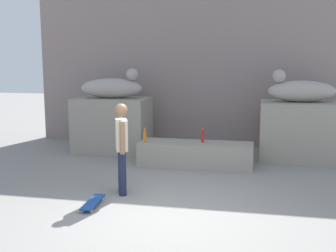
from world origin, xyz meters
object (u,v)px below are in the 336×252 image
object	(u,v)px
skateboard	(93,202)
bottle_orange	(145,136)
skater	(122,145)
bottle_red	(203,137)
statue_reclining_right	(300,90)
statue_reclining_left	(113,87)

from	to	relation	value
skateboard	bottle_orange	bearing A→B (deg)	174.20
skater	bottle_red	size ratio (longest dim) A/B	5.18
statue_reclining_right	skater	world-z (taller)	statue_reclining_right
statue_reclining_left	skateboard	distance (m)	4.57
statue_reclining_right	bottle_red	xyz separation A→B (m)	(-2.21, -1.03, -1.02)
statue_reclining_right	skateboard	bearing A→B (deg)	41.88
bottle_red	statue_reclining_left	bearing A→B (deg)	157.34
statue_reclining_right	bottle_red	size ratio (longest dim) A/B	5.13
statue_reclining_left	skateboard	world-z (taller)	statue_reclining_left
skater	bottle_red	bearing A→B (deg)	132.39
skater	skateboard	world-z (taller)	skater
skater	bottle_red	distance (m)	2.66
statue_reclining_right	skateboard	xyz separation A→B (m)	(-3.68, -4.13, -1.63)
statue_reclining_left	skateboard	size ratio (longest dim) A/B	2.06
statue_reclining_left	statue_reclining_right	bearing A→B (deg)	-8.54
bottle_red	statue_reclining_right	bearing A→B (deg)	25.09
skater	skateboard	size ratio (longest dim) A/B	2.06
skater	bottle_orange	size ratio (longest dim) A/B	5.26
bottle_orange	skateboard	bearing A→B (deg)	-92.78
statue_reclining_right	bottle_orange	world-z (taller)	statue_reclining_right
skateboard	bottle_red	size ratio (longest dim) A/B	2.51
skater	bottle_red	world-z (taller)	skater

